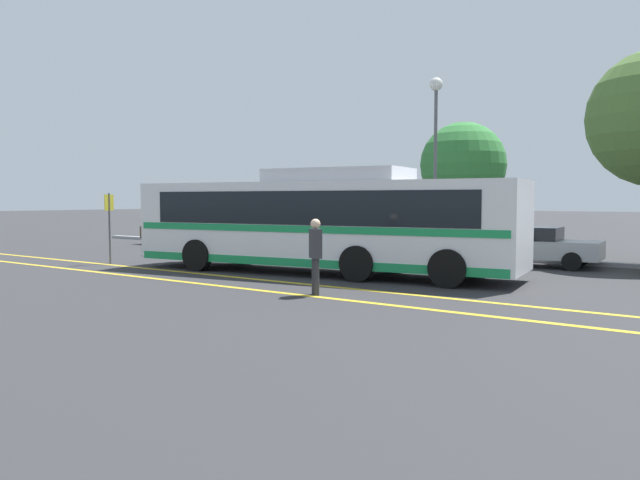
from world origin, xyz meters
The scene contains 13 objects.
ground_plane centered at (0.00, 0.00, 0.00)m, with size 220.00×220.00×0.00m, color #2D2D30.
lane_strip_0 centered at (0.66, -2.22, 0.00)m, with size 0.20×32.06×0.01m, color gold.
lane_strip_1 centered at (0.66, -3.79, 0.00)m, with size 0.20×32.06×0.01m, color gold.
curb_strip centered at (0.66, 7.20, 0.07)m, with size 40.06×0.36×0.15m, color #99999E.
transit_bus centered at (0.68, -0.02, 1.60)m, with size 12.57×4.18×3.17m.
parked_car_0 centered at (-11.87, 5.82, 0.74)m, with size 4.38×2.05×1.48m.
parked_car_1 centered at (-6.44, 6.17, 0.70)m, with size 4.52×2.09×1.38m.
parked_car_2 centered at (-0.95, 6.23, 0.66)m, with size 4.29×2.22×1.27m.
parked_car_3 centered at (5.38, 5.87, 0.69)m, with size 4.24×2.13×1.33m.
pedestrian_0 centered at (3.07, -3.56, 1.03)m, with size 0.46×0.44×1.80m.
bus_stop_sign centered at (-6.99, -2.00, 1.56)m, with size 0.08×0.40×2.48m.
street_lamp centered at (0.38, 8.60, 5.39)m, with size 0.55×0.55×7.29m.
tree_1 centered at (0.13, 12.09, 3.86)m, with size 3.95×3.95×5.84m.
Camera 1 is at (11.71, -15.38, 2.26)m, focal length 35.00 mm.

